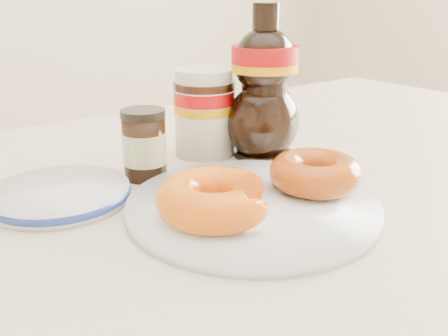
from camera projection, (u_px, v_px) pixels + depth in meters
dining_table at (273, 244)px, 0.63m from camera, size 1.40×0.90×0.75m
plate at (252, 206)px, 0.52m from camera, size 0.26×0.26×0.01m
donut_bitten at (214, 198)px, 0.48m from camera, size 0.12×0.12×0.04m
donut_whole at (315, 173)px, 0.55m from camera, size 0.11×0.11×0.04m
nutella_jar at (204, 109)px, 0.69m from camera, size 0.08×0.08×0.12m
syrup_bottle at (264, 83)px, 0.67m from camera, size 0.13×0.12×0.21m
dark_jar at (144, 145)px, 0.61m from camera, size 0.05×0.05×0.09m
blue_rim_saucer at (60, 194)px, 0.55m from camera, size 0.16×0.16×0.02m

